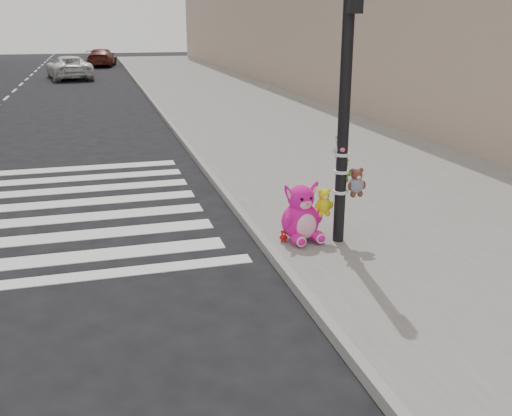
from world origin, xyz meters
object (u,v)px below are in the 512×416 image
object	(u,v)px
signal_pole	(343,132)
red_teddy	(283,236)
car_white_near	(69,67)
pink_bunny	(301,217)

from	to	relation	value
signal_pole	red_teddy	world-z (taller)	signal_pole
signal_pole	car_white_near	bearing A→B (deg)	99.24
red_teddy	car_white_near	world-z (taller)	car_white_near
signal_pole	pink_bunny	size ratio (longest dim) A/B	4.51
pink_bunny	red_teddy	size ratio (longest dim) A/B	4.82
car_white_near	red_teddy	bearing A→B (deg)	88.27
pink_bunny	car_white_near	world-z (taller)	car_white_near
pink_bunny	red_teddy	bearing A→B (deg)	176.63
pink_bunny	car_white_near	xyz separation A→B (m)	(-4.13, 28.50, 0.16)
signal_pole	pink_bunny	xyz separation A→B (m)	(-0.53, 0.16, -1.25)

